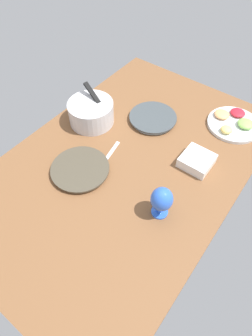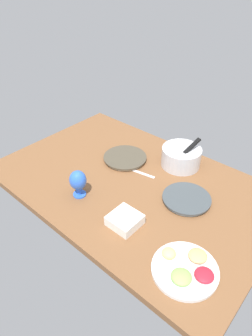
% 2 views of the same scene
% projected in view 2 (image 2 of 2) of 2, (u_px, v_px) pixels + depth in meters
% --- Properties ---
extents(ground_plane, '(1.60, 1.04, 0.04)m').
position_uv_depth(ground_plane, '(132.00, 184.00, 1.73)').
color(ground_plane, brown).
extents(dinner_plate_left, '(0.28, 0.28, 0.02)m').
position_uv_depth(dinner_plate_left, '(125.00, 158.00, 1.89)').
color(dinner_plate_left, beige).
rests_on(dinner_plate_left, ground_plane).
extents(dinner_plate_right, '(0.26, 0.26, 0.03)m').
position_uv_depth(dinner_plate_right, '(186.00, 199.00, 1.57)').
color(dinner_plate_right, silver).
rests_on(dinner_plate_right, ground_plane).
extents(mixing_bowl, '(0.24, 0.24, 0.18)m').
position_uv_depth(mixing_bowl, '(181.00, 156.00, 1.81)').
color(mixing_bowl, silver).
rests_on(mixing_bowl, ground_plane).
extents(fruit_platter, '(0.28, 0.28, 0.05)m').
position_uv_depth(fruit_platter, '(186.00, 268.00, 1.22)').
color(fruit_platter, silver).
rests_on(fruit_platter, ground_plane).
extents(hurricane_glass_blue, '(0.09, 0.09, 0.16)m').
position_uv_depth(hurricane_glass_blue, '(78.00, 181.00, 1.56)').
color(hurricane_glass_blue, blue).
rests_on(hurricane_glass_blue, ground_plane).
extents(square_bowl_white, '(0.14, 0.14, 0.05)m').
position_uv_depth(square_bowl_white, '(125.00, 220.00, 1.43)').
color(square_bowl_white, white).
rests_on(square_bowl_white, ground_plane).
extents(fork_by_left_plate, '(0.18, 0.05, 0.01)m').
position_uv_depth(fork_by_left_plate, '(141.00, 173.00, 1.78)').
color(fork_by_left_plate, silver).
rests_on(fork_by_left_plate, ground_plane).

